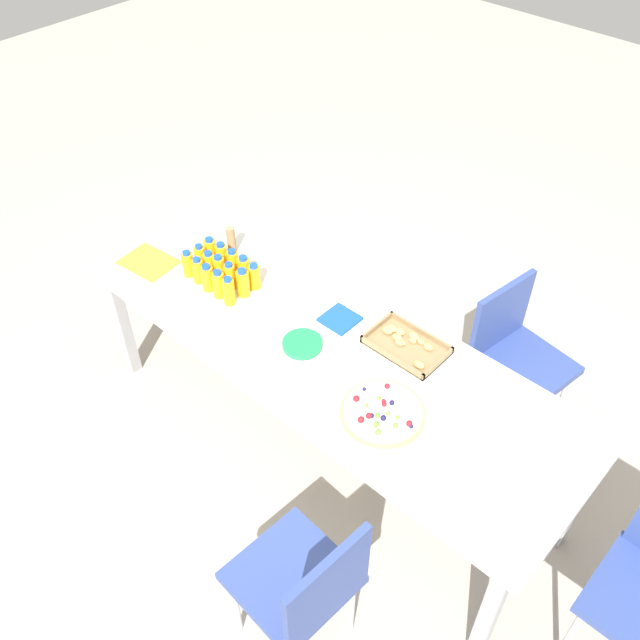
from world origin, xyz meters
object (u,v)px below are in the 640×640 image
(juice_bottle_9, at_px, (243,283))
(plate_stack, at_px, (302,344))
(juice_bottle_4, at_px, (229,291))
(juice_bottle_3, at_px, (219,284))
(juice_bottle_6, at_px, (209,264))
(juice_bottle_12, at_px, (233,262))
(juice_bottle_0, at_px, (188,264))
(party_table, at_px, (322,351))
(juice_bottle_13, at_px, (244,269))
(juice_bottle_5, at_px, (200,257))
(chair_far_right, at_px, (515,351))
(napkin_stack, at_px, (340,319))
(juice_bottle_8, at_px, (230,277))
(juice_bottle_10, at_px, (210,250))
(juice_bottle_7, at_px, (219,269))
(fruit_pizza, at_px, (382,413))
(paper_folder, at_px, (148,262))
(cardboard_tube, at_px, (231,240))
(juice_bottle_11, at_px, (222,256))
(chair_near_right, at_px, (305,584))
(juice_bottle_1, at_px, (198,271))
(juice_bottle_2, at_px, (208,278))
(juice_bottle_14, at_px, (254,277))
(snack_tray, at_px, (406,344))

(juice_bottle_9, distance_m, plate_stack, 0.44)
(juice_bottle_9, bearing_deg, juice_bottle_4, -92.00)
(juice_bottle_3, distance_m, juice_bottle_6, 0.17)
(juice_bottle_12, bearing_deg, juice_bottle_6, -132.58)
(juice_bottle_0, bearing_deg, plate_stack, 1.41)
(juice_bottle_6, bearing_deg, party_table, 2.37)
(juice_bottle_12, height_order, juice_bottle_13, juice_bottle_13)
(juice_bottle_4, xyz_separation_m, juice_bottle_5, (-0.29, 0.08, -0.01))
(juice_bottle_4, xyz_separation_m, juice_bottle_6, (-0.22, 0.08, -0.01))
(chair_far_right, bearing_deg, napkin_stack, -35.56)
(juice_bottle_8, relative_size, juice_bottle_10, 1.11)
(juice_bottle_10, bearing_deg, chair_far_right, 27.93)
(juice_bottle_0, relative_size, juice_bottle_10, 1.04)
(juice_bottle_6, height_order, juice_bottle_7, juice_bottle_7)
(juice_bottle_8, xyz_separation_m, fruit_pizza, (1.00, -0.11, -0.06))
(juice_bottle_3, xyz_separation_m, paper_folder, (-0.44, -0.07, -0.07))
(juice_bottle_5, relative_size, cardboard_tube, 0.92)
(juice_bottle_6, distance_m, juice_bottle_11, 0.08)
(chair_near_right, xyz_separation_m, juice_bottle_7, (-1.24, 0.74, 0.32))
(juice_bottle_1, height_order, juice_bottle_11, same)
(juice_bottle_3, height_order, juice_bottle_8, same)
(juice_bottle_10, distance_m, fruit_pizza, 1.24)
(juice_bottle_2, distance_m, juice_bottle_4, 0.15)
(juice_bottle_13, distance_m, juice_bottle_14, 0.07)
(juice_bottle_1, distance_m, plate_stack, 0.66)
(juice_bottle_3, xyz_separation_m, juice_bottle_14, (0.08, 0.15, -0.01))
(juice_bottle_2, relative_size, juice_bottle_12, 1.03)
(juice_bottle_0, distance_m, juice_bottle_2, 0.15)
(juice_bottle_11, bearing_deg, juice_bottle_3, -45.04)
(juice_bottle_2, relative_size, napkin_stack, 0.94)
(juice_bottle_3, bearing_deg, juice_bottle_13, 89.12)
(cardboard_tube, bearing_deg, juice_bottle_13, -27.22)
(juice_bottle_3, distance_m, snack_tray, 0.90)
(juice_bottle_7, bearing_deg, paper_folder, -157.48)
(juice_bottle_12, distance_m, plate_stack, 0.60)
(juice_bottle_11, bearing_deg, juice_bottle_12, 1.13)
(juice_bottle_13, bearing_deg, cardboard_tube, 152.78)
(juice_bottle_1, height_order, juice_bottle_4, juice_bottle_4)
(paper_folder, bearing_deg, juice_bottle_14, 23.61)
(juice_bottle_2, bearing_deg, juice_bottle_14, 45.80)
(juice_bottle_8, xyz_separation_m, juice_bottle_12, (-0.07, 0.08, -0.01))
(juice_bottle_14, bearing_deg, chair_far_right, 34.33)
(juice_bottle_1, height_order, juice_bottle_5, juice_bottle_1)
(juice_bottle_3, bearing_deg, juice_bottle_10, 147.21)
(juice_bottle_9, height_order, juice_bottle_10, juice_bottle_9)
(chair_far_right, height_order, cardboard_tube, cardboard_tube)
(juice_bottle_4, distance_m, juice_bottle_8, 0.10)
(juice_bottle_2, bearing_deg, paper_folder, -168.97)
(snack_tray, bearing_deg, juice_bottle_13, -168.75)
(party_table, distance_m, juice_bottle_12, 0.64)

